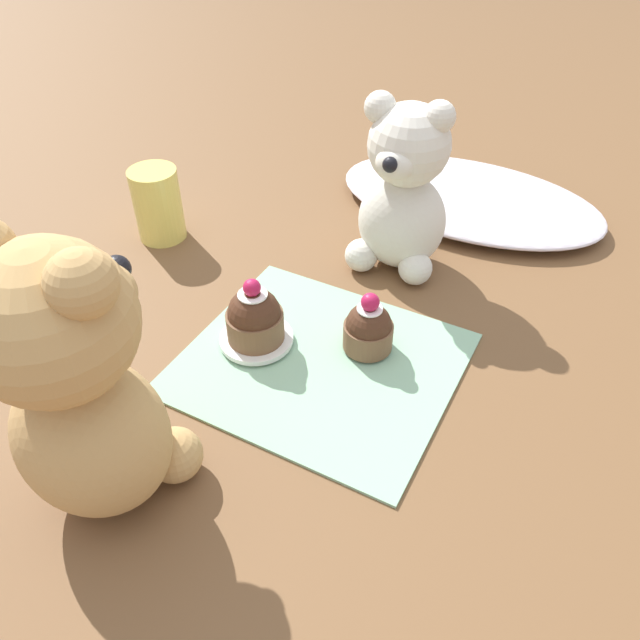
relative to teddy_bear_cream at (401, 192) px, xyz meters
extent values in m
plane|color=brown|center=(0.00, -0.19, -0.09)|extent=(4.00, 4.00, 0.00)
cube|color=#8EBC99|center=(0.00, -0.19, -0.09)|extent=(0.25, 0.22, 0.01)
ellipsoid|color=silver|center=(0.04, 0.16, -0.08)|extent=(0.34, 0.20, 0.03)
ellipsoid|color=silver|center=(0.00, 0.00, -0.04)|extent=(0.10, 0.09, 0.11)
sphere|color=silver|center=(0.00, 0.00, 0.05)|extent=(0.09, 0.09, 0.09)
ellipsoid|color=silver|center=(0.00, -0.03, 0.05)|extent=(0.04, 0.04, 0.03)
sphere|color=black|center=(0.00, -0.05, 0.05)|extent=(0.02, 0.02, 0.02)
sphere|color=silver|center=(-0.03, 0.00, 0.09)|extent=(0.03, 0.03, 0.03)
sphere|color=silver|center=(0.03, 0.01, 0.09)|extent=(0.03, 0.03, 0.03)
sphere|color=silver|center=(-0.03, -0.03, -0.07)|extent=(0.04, 0.04, 0.04)
sphere|color=silver|center=(0.03, -0.02, -0.07)|extent=(0.04, 0.04, 0.04)
ellipsoid|color=tan|center=(-0.08, -0.39, -0.03)|extent=(0.12, 0.11, 0.13)
sphere|color=tan|center=(-0.08, -0.39, 0.08)|extent=(0.11, 0.11, 0.11)
ellipsoid|color=tan|center=(-0.08, -0.35, 0.08)|extent=(0.05, 0.05, 0.04)
sphere|color=black|center=(-0.08, -0.33, 0.08)|extent=(0.02, 0.02, 0.02)
sphere|color=tan|center=(-0.04, -0.39, 0.12)|extent=(0.04, 0.04, 0.04)
sphere|color=tan|center=(-0.04, -0.35, -0.07)|extent=(0.04, 0.04, 0.04)
sphere|color=tan|center=(-0.11, -0.35, -0.07)|extent=(0.04, 0.04, 0.04)
cylinder|color=brown|center=(0.03, -0.15, -0.07)|extent=(0.05, 0.05, 0.03)
sphere|color=#472819|center=(0.03, -0.15, -0.06)|extent=(0.04, 0.04, 0.04)
cylinder|color=white|center=(0.03, -0.15, -0.04)|extent=(0.02, 0.02, 0.00)
sphere|color=#B71947|center=(0.03, -0.15, -0.03)|extent=(0.02, 0.02, 0.02)
cylinder|color=white|center=(-0.06, -0.19, -0.08)|extent=(0.07, 0.07, 0.01)
cylinder|color=brown|center=(-0.06, -0.19, -0.07)|extent=(0.06, 0.06, 0.03)
sphere|color=#472819|center=(-0.06, -0.19, -0.05)|extent=(0.05, 0.05, 0.05)
cylinder|color=white|center=(-0.06, -0.19, -0.03)|extent=(0.03, 0.03, 0.00)
sphere|color=#B71947|center=(-0.06, -0.19, -0.02)|extent=(0.02, 0.02, 0.02)
cylinder|color=#EADB66|center=(-0.27, -0.08, -0.05)|extent=(0.06, 0.06, 0.09)
camera|label=1|loc=(0.20, -0.56, 0.33)|focal=35.00mm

